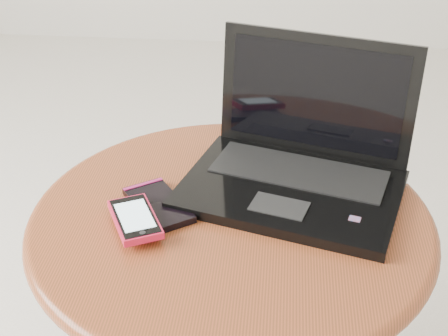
# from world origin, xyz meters

# --- Properties ---
(table) EXTENTS (0.61, 0.61, 0.48)m
(table) POSITION_xyz_m (0.05, -0.06, 0.38)
(table) COLOR #51311A
(table) RESTS_ON ground
(laptop) EXTENTS (0.38, 0.33, 0.22)m
(laptop) POSITION_xyz_m (0.14, 0.04, 0.52)
(laptop) COLOR black
(laptop) RESTS_ON table
(phone_black) EXTENTS (0.13, 0.14, 0.01)m
(phone_black) POSITION_xyz_m (-0.06, -0.05, 0.49)
(phone_black) COLOR black
(phone_black) RESTS_ON table
(phone_pink) EXTENTS (0.10, 0.12, 0.01)m
(phone_pink) POSITION_xyz_m (-0.09, -0.11, 0.50)
(phone_pink) COLOR red
(phone_pink) RESTS_ON phone_black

